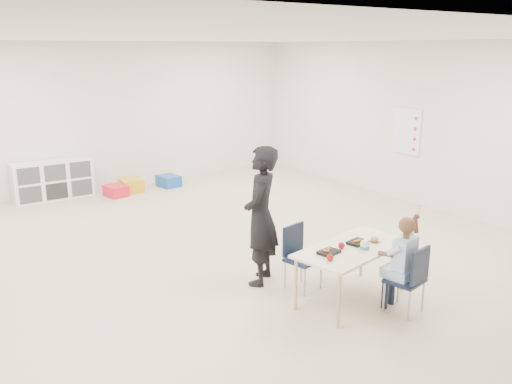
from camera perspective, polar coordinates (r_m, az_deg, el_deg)
room at (r=6.86m, az=-2.30°, el=4.19°), size 9.00×9.02×2.80m
table at (r=6.04m, az=10.02°, el=-8.40°), size 1.44×0.91×0.61m
chair_near at (r=5.87m, az=15.39°, el=-8.80°), size 0.41×0.40×0.74m
chair_far at (r=6.21m, az=5.00°, el=-6.97°), size 0.41×0.40×0.74m
child at (r=5.79m, az=15.54°, el=-6.88°), size 0.58×0.58×1.16m
lunch_tray_near at (r=6.03m, az=10.64°, el=-5.22°), size 0.25×0.20×0.03m
lunch_tray_far at (r=5.70m, az=7.66°, el=-6.29°), size 0.25×0.20×0.03m
milk_carton at (r=5.85m, az=11.38°, el=-5.53°), size 0.08×0.08×0.10m
bread_roll at (r=6.10m, az=12.38°, el=-4.87°), size 0.09×0.09×0.07m
apple_near at (r=5.84m, az=8.99°, el=-5.60°), size 0.07×0.07×0.07m
apple_far at (r=5.50m, az=7.79°, el=-6.85°), size 0.07×0.07×0.07m
cubby_shelf at (r=10.52m, az=-20.58°, el=1.20°), size 1.40×0.40×0.70m
rules_poster at (r=9.96m, az=15.55°, el=6.17°), size 0.02×0.60×0.80m
adult at (r=6.21m, az=0.51°, el=-2.54°), size 0.70×0.69×1.63m
bin_red at (r=10.40m, az=-14.53°, el=0.12°), size 0.40×0.47×0.21m
bin_yellow at (r=10.69m, az=-13.01°, el=0.73°), size 0.44×0.54×0.24m
bin_blue at (r=10.92m, az=-9.19°, el=1.16°), size 0.39×0.48×0.22m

